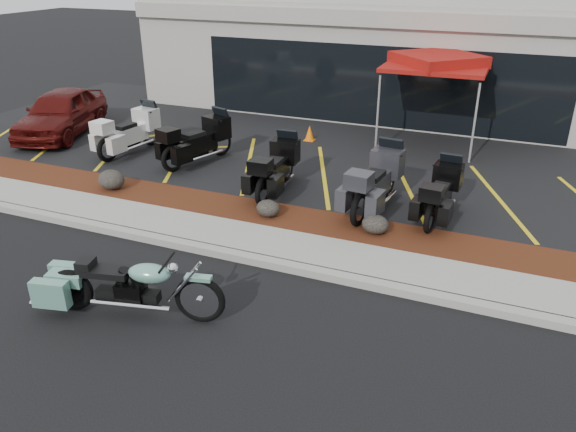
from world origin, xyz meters
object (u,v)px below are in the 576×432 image
at_px(hero_cruiser, 200,293).
at_px(popup_canopy, 438,63).
at_px(traffic_cone, 310,133).
at_px(touring_white, 150,123).
at_px(parked_car, 61,112).

height_order(hero_cruiser, popup_canopy, popup_canopy).
bearing_deg(hero_cruiser, traffic_cone, 87.15).
distance_m(touring_white, traffic_cone, 4.85).
xyz_separation_m(parked_car, traffic_cone, (7.56, 2.40, -0.48)).
bearing_deg(traffic_cone, touring_white, -151.80).
distance_m(traffic_cone, popup_canopy, 4.27).
relative_size(touring_white, popup_canopy, 0.63).
distance_m(parked_car, popup_canopy, 11.73).
bearing_deg(popup_canopy, hero_cruiser, -75.50).
bearing_deg(popup_canopy, parked_car, -137.91).
relative_size(hero_cruiser, popup_canopy, 0.83).
bearing_deg(touring_white, hero_cruiser, -132.41).
height_order(hero_cruiser, parked_car, parked_car).
xyz_separation_m(hero_cruiser, parked_car, (-9.21, 7.03, 0.31)).
relative_size(parked_car, popup_canopy, 1.10).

